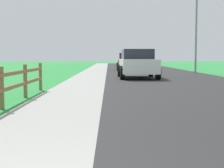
{
  "coord_description": "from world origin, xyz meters",
  "views": [
    {
      "loc": [
        0.17,
        -1.66,
        1.19
      ],
      "look_at": [
        0.24,
        5.45,
        0.62
      ],
      "focal_mm": 54.7,
      "sensor_mm": 36.0,
      "label": 1
    }
  ],
  "objects_px": {
    "parked_car_red": "(129,62)",
    "parked_car_beige": "(129,60)",
    "parked_suv_white": "(137,63)",
    "street_lamp": "(198,26)"
  },
  "relations": [
    {
      "from": "parked_suv_white",
      "to": "parked_car_beige",
      "type": "height_order",
      "value": "parked_suv_white"
    },
    {
      "from": "parked_car_red",
      "to": "parked_car_beige",
      "type": "xyz_separation_m",
      "value": [
        0.47,
        8.18,
        0.02
      ]
    },
    {
      "from": "parked_car_red",
      "to": "street_lamp",
      "type": "xyz_separation_m",
      "value": [
        4.45,
        -6.05,
        2.57
      ]
    },
    {
      "from": "parked_suv_white",
      "to": "street_lamp",
      "type": "relative_size",
      "value": 0.79
    },
    {
      "from": "parked_suv_white",
      "to": "parked_car_beige",
      "type": "xyz_separation_m",
      "value": [
        0.62,
        18.98,
        -0.03
      ]
    },
    {
      "from": "parked_car_beige",
      "to": "street_lamp",
      "type": "xyz_separation_m",
      "value": [
        3.98,
        -14.23,
        2.55
      ]
    },
    {
      "from": "parked_car_beige",
      "to": "street_lamp",
      "type": "height_order",
      "value": "street_lamp"
    },
    {
      "from": "parked_car_red",
      "to": "street_lamp",
      "type": "relative_size",
      "value": 0.85
    },
    {
      "from": "parked_suv_white",
      "to": "street_lamp",
      "type": "bearing_deg",
      "value": 45.93
    },
    {
      "from": "parked_suv_white",
      "to": "parked_car_red",
      "type": "height_order",
      "value": "parked_suv_white"
    }
  ]
}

